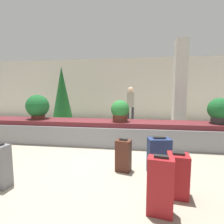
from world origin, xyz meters
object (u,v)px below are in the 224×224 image
at_px(suitcase_5, 159,156).
at_px(suitcase_3, 178,175).
at_px(potted_plant_1, 120,111).
at_px(suitcase_1, 123,155).
at_px(traveler_0, 130,103).
at_px(potted_plant_2, 219,110).
at_px(potted_plant_0, 38,107).
at_px(pillar, 180,88).
at_px(decorated_tree, 62,94).
at_px(suitcase_2, 160,186).
at_px(suitcase_0, 0,166).

bearing_deg(suitcase_5, suitcase_3, -84.35).
bearing_deg(potted_plant_1, suitcase_1, -82.04).
relative_size(suitcase_1, traveler_0, 0.37).
relative_size(suitcase_1, suitcase_3, 0.96).
bearing_deg(potted_plant_1, suitcase_5, -61.98).
bearing_deg(potted_plant_1, suitcase_3, -65.53).
bearing_deg(potted_plant_2, potted_plant_0, 179.48).
bearing_deg(potted_plant_0, suitcase_3, -34.17).
relative_size(pillar, potted_plant_1, 5.44).
height_order(suitcase_1, decorated_tree, decorated_tree).
height_order(suitcase_5, decorated_tree, decorated_tree).
relative_size(traveler_0, decorated_tree, 0.65).
height_order(suitcase_2, suitcase_5, suitcase_2).
distance_m(suitcase_0, suitcase_2, 2.38).
height_order(suitcase_2, potted_plant_1, potted_plant_1).
bearing_deg(potted_plant_0, suitcase_0, -70.65).
bearing_deg(suitcase_0, potted_plant_2, 37.94).
height_order(suitcase_2, potted_plant_2, potted_plant_2).
bearing_deg(suitcase_0, potted_plant_0, 116.10).
xyz_separation_m(suitcase_0, potted_plant_0, (-0.90, 2.56, 0.68)).
bearing_deg(suitcase_2, suitcase_0, -177.37).
xyz_separation_m(suitcase_1, potted_plant_2, (2.33, 1.68, 0.70)).
height_order(pillar, potted_plant_2, pillar).
distance_m(potted_plant_1, potted_plant_2, 2.55).
height_order(suitcase_0, potted_plant_0, potted_plant_0).
distance_m(suitcase_1, potted_plant_1, 1.75).
bearing_deg(suitcase_3, traveler_0, 105.18).
height_order(pillar, suitcase_5, pillar).
xyz_separation_m(potted_plant_1, decorated_tree, (-2.89, 2.71, 0.43)).
xyz_separation_m(suitcase_1, suitcase_2, (0.53, -1.10, 0.06)).
bearing_deg(suitcase_3, potted_plant_2, 62.84).
distance_m(suitcase_0, suitcase_3, 2.66).
xyz_separation_m(suitcase_1, traveler_0, (-0.06, 4.38, 0.70)).
bearing_deg(suitcase_0, suitcase_5, 25.13).
distance_m(potted_plant_0, potted_plant_1, 2.51).
bearing_deg(potted_plant_2, suitcase_5, -134.83).
bearing_deg(suitcase_1, traveler_0, 104.81).
xyz_separation_m(suitcase_2, suitcase_5, (0.11, 1.09, -0.03)).
xyz_separation_m(potted_plant_0, decorated_tree, (-0.38, 2.59, 0.36)).
distance_m(potted_plant_0, potted_plant_2, 5.06).
relative_size(suitcase_3, potted_plant_2, 0.97).
relative_size(suitcase_3, potted_plant_0, 0.88).
bearing_deg(suitcase_5, suitcase_2, -105.13).
relative_size(suitcase_2, potted_plant_1, 1.25).
bearing_deg(traveler_0, potted_plant_1, 19.37).
height_order(potted_plant_0, decorated_tree, decorated_tree).
distance_m(potted_plant_0, decorated_tree, 2.65).
height_order(potted_plant_2, traveler_0, traveler_0).
bearing_deg(decorated_tree, potted_plant_2, -25.88).
xyz_separation_m(suitcase_3, decorated_tree, (-3.93, 5.00, 1.07)).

